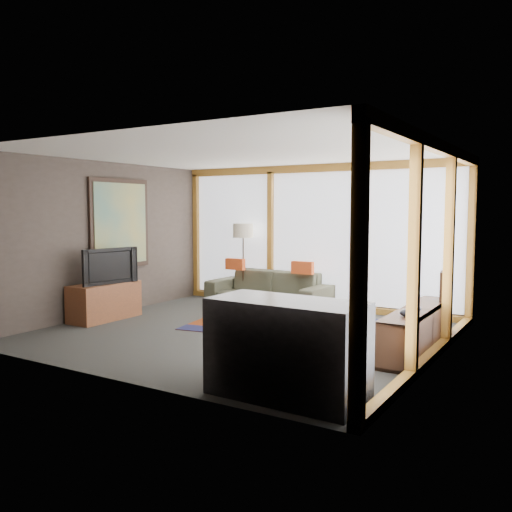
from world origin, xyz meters
The scene contains 17 objects.
ground centered at (0.00, 0.00, 0.00)m, with size 5.50×5.50×0.00m, color #2D2D2A.
room_envelope centered at (0.49, 0.56, 1.54)m, with size 5.52×5.02×2.62m.
rug centered at (0.31, 0.84, 0.01)m, with size 2.93×1.88×0.01m, color maroon.
sofa centered at (-0.69, 1.95, 0.33)m, with size 2.28×0.89×0.67m, color #343729.
pillow_left centered at (-1.38, 1.91, 0.77)m, with size 0.38×0.11×0.21m, color #C2471C.
pillow_right centered at (-0.01, 1.99, 0.78)m, with size 0.40×0.12×0.22m, color #C2471C.
floor_lamp centered at (-1.33, 2.11, 0.77)m, with size 0.39×0.39×1.53m, color black, non-canonical shape.
coffee_table centered at (0.47, 0.37, 0.18)m, with size 1.08×0.54×0.36m, color black, non-canonical shape.
book_stack centered at (0.13, 0.40, 0.41)m, with size 0.23×0.28×0.09m, color brown.
vase centered at (0.52, 0.37, 0.45)m, with size 0.20×0.20×0.17m, color silver.
bookshelf centered at (2.43, 0.34, 0.27)m, with size 0.40×2.18×0.55m, color black, non-canonical shape.
bowl_a centered at (2.47, -0.23, 0.59)m, with size 0.18×0.18×0.09m, color black.
bowl_b centered at (2.45, 0.12, 0.59)m, with size 0.17×0.17×0.08m, color black.
shelf_picture centered at (2.55, 1.10, 0.75)m, with size 0.04×0.31×0.41m, color black.
tv_console centered at (-2.45, -0.33, 0.30)m, with size 0.50×1.20×0.60m, color brown.
television centered at (-2.38, -0.33, 0.89)m, with size 1.01×0.13×0.58m, color black.
bar_counter centered at (1.82, -2.01, 0.47)m, with size 1.49×0.70×0.94m, color black.
Camera 1 is at (4.21, -6.49, 1.81)m, focal length 38.00 mm.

